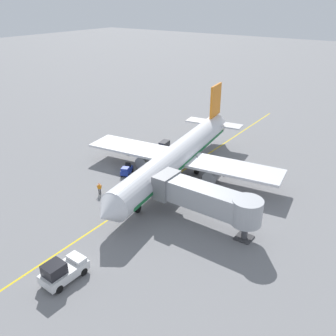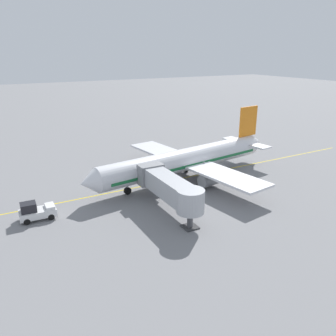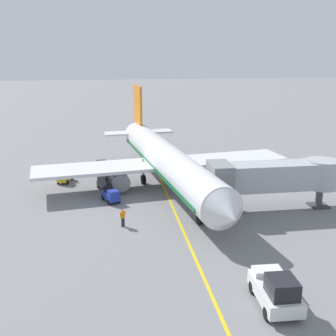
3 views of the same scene
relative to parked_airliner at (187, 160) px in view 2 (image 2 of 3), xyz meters
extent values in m
plane|color=slate|center=(0.25, 1.85, -3.19)|extent=(400.00, 400.00, 0.00)
cube|color=gold|center=(0.25, 1.85, -3.18)|extent=(0.24, 80.00, 0.01)
cylinder|color=silver|center=(-0.04, 0.27, 0.10)|extent=(8.03, 32.21, 3.70)
cube|color=#196B38|center=(-0.04, 0.27, -0.36)|extent=(7.72, 29.67, 0.44)
cone|color=silver|center=(-2.38, 17.31, 0.10)|extent=(3.92, 2.87, 3.63)
cone|color=silver|center=(2.34, -16.97, 0.40)|extent=(3.50, 3.20, 3.14)
cube|color=black|center=(-2.14, 15.53, 0.75)|extent=(2.90, 1.47, 0.60)
cube|color=silver|center=(0.10, -0.72, -0.55)|extent=(30.43, 9.24, 0.36)
cylinder|color=gray|center=(-5.46, -0.68, -1.80)|extent=(2.42, 3.44, 2.00)
cylinder|color=gray|center=(5.44, 0.82, -1.80)|extent=(2.42, 3.44, 2.00)
cube|color=orange|center=(2.01, -14.59, 4.70)|extent=(0.92, 4.40, 5.50)
cube|color=silver|center=(1.98, -14.39, 0.65)|extent=(10.26, 3.94, 0.24)
cylinder|color=black|center=(-1.56, 11.37, -2.64)|extent=(0.60, 1.15, 1.10)
cylinder|color=gray|center=(-1.56, 11.37, -1.09)|extent=(0.24, 0.24, 2.00)
cylinder|color=black|center=(-2.04, -2.02, -2.64)|extent=(0.60, 1.15, 1.10)
cylinder|color=gray|center=(-2.04, -2.02, -1.09)|extent=(0.24, 0.24, 2.00)
cylinder|color=black|center=(2.51, -1.40, -2.64)|extent=(0.60, 1.15, 1.10)
cylinder|color=gray|center=(2.51, -1.40, -1.09)|extent=(0.24, 0.24, 2.00)
cube|color=#A8AAAF|center=(-8.94, 8.71, 0.30)|extent=(11.34, 2.80, 2.60)
cube|color=gray|center=(-4.07, 8.71, 0.30)|extent=(2.00, 3.50, 2.99)
cylinder|color=#A8AAAF|center=(-14.61, 8.71, 0.30)|extent=(3.36, 3.36, 2.86)
cylinder|color=#4C4C51|center=(-14.61, 8.71, -2.09)|extent=(0.70, 0.70, 2.19)
cube|color=#38383A|center=(-14.61, 8.71, -3.11)|extent=(1.80, 1.80, 0.16)
cube|color=silver|center=(-3.38, 24.36, -2.34)|extent=(2.37, 4.48, 0.90)
cube|color=black|center=(-3.35, 25.35, -1.34)|extent=(1.72, 1.91, 1.10)
cube|color=silver|center=(-3.44, 22.82, -1.71)|extent=(1.91, 1.17, 0.36)
cylinder|color=black|center=(-2.51, 22.89, -2.79)|extent=(0.38, 0.81, 0.80)
cylinder|color=black|center=(-4.37, 22.96, -2.79)|extent=(0.38, 0.81, 0.80)
cylinder|color=black|center=(-2.40, 25.75, -2.79)|extent=(0.38, 0.81, 0.80)
cylinder|color=black|center=(-4.26, 25.82, -2.79)|extent=(0.38, 0.81, 0.80)
cube|color=slate|center=(6.97, -1.25, -2.56)|extent=(2.13, 2.77, 0.70)
cube|color=slate|center=(7.25, -0.63, -1.99)|extent=(1.36, 1.38, 0.44)
cube|color=black|center=(6.68, -1.88, -1.89)|extent=(0.83, 0.49, 0.64)
cylinder|color=black|center=(7.02, -1.14, -1.91)|extent=(0.18, 0.27, 0.54)
cylinder|color=black|center=(6.84, -0.23, -2.91)|extent=(0.41, 0.59, 0.56)
cylinder|color=black|center=(7.82, -0.68, -2.91)|extent=(0.41, 0.59, 0.56)
cylinder|color=black|center=(6.11, -1.82, -2.91)|extent=(0.41, 0.59, 0.56)
cylinder|color=black|center=(7.10, -2.27, -2.91)|extent=(0.41, 0.59, 0.56)
cube|color=#1E339E|center=(6.47, 4.15, -2.56)|extent=(2.04, 2.77, 0.70)
cube|color=#1E339E|center=(6.22, 4.79, -1.99)|extent=(1.34, 1.35, 0.44)
cube|color=black|center=(6.73, 3.51, -1.89)|extent=(0.84, 0.46, 0.64)
cylinder|color=black|center=(6.42, 4.27, -1.91)|extent=(0.17, 0.27, 0.54)
cylinder|color=black|center=(5.64, 4.76, -2.91)|extent=(0.39, 0.59, 0.56)
cylinder|color=black|center=(6.65, 5.16, -2.91)|extent=(0.39, 0.59, 0.56)
cylinder|color=black|center=(6.29, 3.14, -2.91)|extent=(0.39, 0.59, 0.56)
cylinder|color=black|center=(7.30, 3.54, -2.91)|extent=(0.39, 0.59, 0.56)
cube|color=gold|center=(11.86, -3.55, -2.56)|extent=(1.86, 2.74, 0.70)
cube|color=gold|center=(12.05, -2.89, -1.99)|extent=(1.27, 1.30, 0.44)
cube|color=black|center=(11.66, -4.21, -1.89)|extent=(0.85, 0.39, 0.64)
cylinder|color=black|center=(11.89, -3.43, -1.91)|extent=(0.15, 0.28, 0.54)
cylinder|color=black|center=(11.59, -2.56, -2.91)|extent=(0.35, 0.59, 0.56)
cylinder|color=black|center=(12.62, -2.86, -2.91)|extent=(0.35, 0.59, 0.56)
cylinder|color=black|center=(11.09, -4.24, -2.91)|extent=(0.35, 0.59, 0.56)
cylinder|color=black|center=(12.13, -4.54, -2.91)|extent=(0.35, 0.59, 0.56)
cube|color=#4C4C51|center=(6.89, -3.91, -2.77)|extent=(1.65, 2.38, 0.12)
cube|color=#233D9E|center=(6.89, -3.91, -2.16)|extent=(1.56, 2.27, 1.10)
cylinder|color=#4C4C51|center=(6.65, -2.48, -2.78)|extent=(0.18, 0.70, 0.07)
cylinder|color=black|center=(6.20, -3.19, -3.01)|extent=(0.18, 0.37, 0.36)
cylinder|color=black|center=(7.29, -3.00, -3.01)|extent=(0.18, 0.37, 0.36)
cylinder|color=black|center=(6.48, -4.81, -3.01)|extent=(0.18, 0.37, 0.36)
cylinder|color=black|center=(7.57, -4.63, -3.01)|extent=(0.18, 0.37, 0.36)
cube|color=#4C4C51|center=(7.41, -6.79, -2.77)|extent=(1.65, 2.38, 0.12)
cube|color=#2D2D33|center=(7.41, -6.79, -2.16)|extent=(1.56, 2.27, 1.10)
cylinder|color=#4C4C51|center=(7.17, -5.36, -2.78)|extent=(0.18, 0.70, 0.07)
cylinder|color=black|center=(6.73, -6.07, -3.01)|extent=(0.18, 0.37, 0.36)
cylinder|color=black|center=(7.82, -5.89, -3.01)|extent=(0.18, 0.37, 0.36)
cylinder|color=black|center=(7.00, -7.70, -3.01)|extent=(0.18, 0.37, 0.36)
cylinder|color=black|center=(8.09, -7.52, -3.01)|extent=(0.18, 0.37, 0.36)
cylinder|color=#232328|center=(5.40, 10.79, -2.76)|extent=(0.15, 0.15, 0.85)
cylinder|color=#232328|center=(5.55, 10.92, -2.76)|extent=(0.15, 0.15, 0.85)
cube|color=orange|center=(5.48, 10.85, -2.04)|extent=(0.45, 0.42, 0.60)
cylinder|color=orange|center=(5.28, 10.70, -2.09)|extent=(0.23, 0.21, 0.57)
cylinder|color=orange|center=(5.67, 11.01, -2.09)|extent=(0.23, 0.21, 0.57)
sphere|color=tan|center=(5.48, 10.85, -1.61)|extent=(0.22, 0.22, 0.22)
cube|color=red|center=(5.48, 10.85, -1.59)|extent=(0.26, 0.23, 0.10)
camera|label=1|loc=(-26.47, 40.16, 21.13)|focal=38.45mm
camera|label=2|loc=(-45.19, 28.77, 17.02)|focal=36.28mm
camera|label=3|loc=(6.53, 45.70, 12.09)|focal=44.07mm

